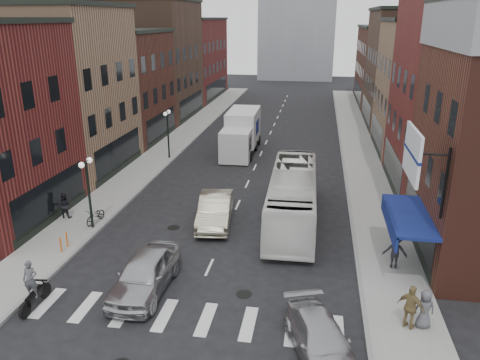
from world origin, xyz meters
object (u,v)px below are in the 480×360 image
bike_rack (64,242)px  transit_bus (293,196)px  sedan_left_near (145,273)px  sedan_left_far (215,210)px  ped_right_b (411,307)px  streetlamp_near (88,181)px  parked_bicycle (96,216)px  box_truck (241,133)px  motorcycle_rider (32,286)px  ped_right_c (425,309)px  ped_right_a (395,250)px  billboard_sign (414,155)px  curb_car (321,340)px  streetlamp_far (168,125)px  ped_left_solo (64,205)px

bike_rack → transit_bus: transit_bus is taller
sedan_left_near → sedan_left_far: size_ratio=0.98×
sedan_left_near → ped_right_b: bearing=-4.6°
streetlamp_near → sedan_left_far: bearing=16.9°
parked_bicycle → box_truck: bearing=80.2°
box_truck → parked_bicycle: (-5.73, -16.39, -1.19)m
motorcycle_rider → ped_right_c: size_ratio=1.38×
ped_right_a → sedan_left_far: bearing=-15.0°
billboard_sign → ped_right_c: billboard_sign is taller
billboard_sign → transit_bus: (-5.04, 6.59, -4.61)m
curb_car → sedan_left_near: bearing=138.4°
streetlamp_far → ped_right_a: 22.57m
streetlamp_far → sedan_left_far: streetlamp_far is taller
motorcycle_rider → parked_bicycle: (-1.20, 8.04, -0.43)m
box_truck → ped_right_b: (10.32, -23.46, -0.72)m
streetlamp_near → ped_right_b: size_ratio=2.29×
parked_bicycle → ped_left_solo: 2.16m
billboard_sign → ped_right_c: 5.91m
streetlamp_near → sedan_left_near: streetlamp_near is taller
billboard_sign → transit_bus: bearing=127.4°
billboard_sign → streetlamp_far: size_ratio=0.90×
parked_bicycle → bike_rack: bearing=-82.2°
sedan_left_far → ped_right_b: bearing=-49.1°
motorcycle_rider → ped_left_solo: 9.06m
streetlamp_far → parked_bicycle: bearing=-90.4°
ped_right_b → ped_right_c: size_ratio=1.14×
parked_bicycle → sedan_left_far: bearing=20.9°
box_truck → sedan_left_near: 22.48m
box_truck → sedan_left_far: size_ratio=1.62×
billboard_sign → transit_bus: 9.49m
motorcycle_rider → ped_left_solo: (-3.30, 8.43, -0.10)m
sedan_left_far → ped_right_c: (9.88, -8.27, 0.09)m
streetlamp_far → transit_bus: (10.95, -10.91, -1.38)m
ped_right_a → ped_right_c: bearing=102.6°
ped_left_solo → ped_right_c: (18.68, -7.31, 0.02)m
sedan_left_far → bike_rack: bearing=-152.4°
streetlamp_near → box_truck: bearing=71.7°
bike_rack → ped_right_a: 16.26m
curb_car → ped_right_b: 3.84m
box_truck → parked_bicycle: 17.40m
streetlamp_near → transit_bus: (10.95, 3.09, -1.38)m
streetlamp_near → ped_right_c: streetlamp_near is taller
ped_right_b → sedan_left_far: bearing=-8.1°
bike_rack → curb_car: 14.06m
sedan_left_far → ped_right_a: size_ratio=2.94×
billboard_sign → streetlamp_near: billboard_sign is taller
billboard_sign → parked_bicycle: size_ratio=2.26×
transit_bus → sedan_left_far: (-4.35, -1.09, -0.69)m
ped_right_b → transit_bus: bearing=-28.3°
billboard_sign → parked_bicycle: (-16.09, 4.15, -5.55)m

